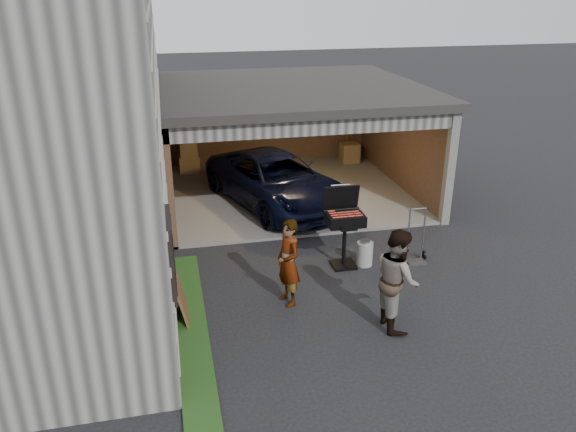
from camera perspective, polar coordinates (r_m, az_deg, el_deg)
The scene contains 10 objects.
ground at distance 9.65m, azimuth 4.13°, elevation -11.03°, with size 80.00×80.00×0.00m, color black.
groundcover_strip at distance 8.54m, azimuth -9.12°, elevation -16.23°, with size 0.50×8.00×0.06m, color #193814.
garage at distance 15.20m, azimuth -0.16°, elevation 9.49°, with size 6.80×6.30×2.90m.
minivan at distance 14.25m, azimuth -1.23°, elevation 3.42°, with size 2.13×4.61×1.28m, color black.
woman at distance 9.86m, azimuth 0.03°, elevation -4.76°, with size 0.59×0.38×1.61m, color #A7BAD2.
man at distance 9.38m, azimuth 11.02°, elevation -6.28°, with size 0.85×0.66×1.75m, color #3F2918.
bbq_grill at distance 11.15m, azimuth 5.76°, elevation -0.55°, with size 0.73×0.64×1.63m.
propane_tank at distance 11.52m, azimuth 7.79°, elevation -3.81°, with size 0.33×0.33×0.50m, color #B2B3AF.
plywood_panel at distance 9.74m, azimuth -10.91°, elevation -7.76°, with size 0.04×0.87×0.97m, color #59321E.
hand_truck at distance 11.85m, azimuth 12.80°, elevation -3.52°, with size 0.49×0.37×1.18m.
Camera 1 is at (-2.40, -7.66, 5.36)m, focal length 35.00 mm.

